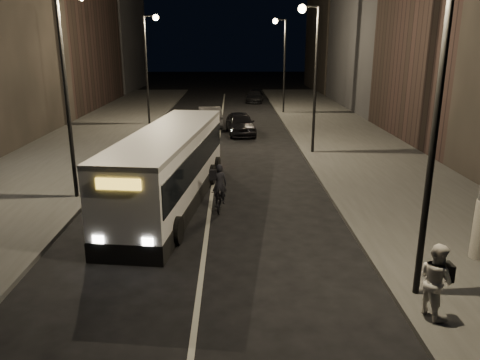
{
  "coord_description": "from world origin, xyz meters",
  "views": [
    {
      "loc": [
        0.89,
        -14.63,
        6.36
      ],
      "look_at": [
        1.18,
        1.74,
        1.5
      ],
      "focal_mm": 35.0,
      "sensor_mm": 36.0,
      "label": 1
    }
  ],
  "objects_px": {
    "streetlight_right_near": "(428,88)",
    "streetlight_left_far": "(149,55)",
    "cyclist_on_bicycle": "(220,194)",
    "car_near": "(240,123)",
    "streetlight_right_mid": "(312,60)",
    "pedestrian_woman": "(436,280)",
    "streetlight_left_near": "(71,68)",
    "car_mid": "(209,116)",
    "car_far": "(255,96)",
    "streetlight_right_far": "(282,53)",
    "city_bus": "(170,164)"
  },
  "relations": [
    {
      "from": "streetlight_right_mid",
      "to": "streetlight_left_near",
      "type": "distance_m",
      "value": 13.33
    },
    {
      "from": "streetlight_left_near",
      "to": "cyclist_on_bicycle",
      "type": "height_order",
      "value": "streetlight_left_near"
    },
    {
      "from": "streetlight_right_near",
      "to": "cyclist_on_bicycle",
      "type": "xyz_separation_m",
      "value": [
        -4.93,
        6.71,
        -4.73
      ]
    },
    {
      "from": "streetlight_left_near",
      "to": "streetlight_right_far",
      "type": "bearing_deg",
      "value": 66.04
    },
    {
      "from": "streetlight_right_far",
      "to": "cyclist_on_bicycle",
      "type": "bearing_deg",
      "value": -101.03
    },
    {
      "from": "car_far",
      "to": "car_mid",
      "type": "bearing_deg",
      "value": -99.06
    },
    {
      "from": "streetlight_left_far",
      "to": "city_bus",
      "type": "height_order",
      "value": "streetlight_left_far"
    },
    {
      "from": "streetlight_right_near",
      "to": "car_near",
      "type": "bearing_deg",
      "value": 99.79
    },
    {
      "from": "streetlight_left_far",
      "to": "cyclist_on_bicycle",
      "type": "xyz_separation_m",
      "value": [
        5.73,
        -19.29,
        -4.73
      ]
    },
    {
      "from": "pedestrian_woman",
      "to": "streetlight_left_near",
      "type": "bearing_deg",
      "value": 32.42
    },
    {
      "from": "city_bus",
      "to": "streetlight_right_near",
      "type": "bearing_deg",
      "value": -40.08
    },
    {
      "from": "city_bus",
      "to": "pedestrian_woman",
      "type": "height_order",
      "value": "city_bus"
    },
    {
      "from": "car_near",
      "to": "car_far",
      "type": "xyz_separation_m",
      "value": [
        1.94,
        18.42,
        -0.15
      ]
    },
    {
      "from": "streetlight_right_far",
      "to": "cyclist_on_bicycle",
      "type": "height_order",
      "value": "streetlight_right_far"
    },
    {
      "from": "streetlight_right_mid",
      "to": "car_far",
      "type": "xyz_separation_m",
      "value": [
        -1.9,
        24.69,
        -4.73
      ]
    },
    {
      "from": "car_mid",
      "to": "car_far",
      "type": "bearing_deg",
      "value": -113.13
    },
    {
      "from": "streetlight_right_mid",
      "to": "car_far",
      "type": "height_order",
      "value": "streetlight_right_mid"
    },
    {
      "from": "car_mid",
      "to": "car_far",
      "type": "relative_size",
      "value": 1.09
    },
    {
      "from": "streetlight_right_near",
      "to": "streetlight_left_near",
      "type": "xyz_separation_m",
      "value": [
        -10.66,
        8.0,
        0.0
      ]
    },
    {
      "from": "streetlight_right_mid",
      "to": "pedestrian_woman",
      "type": "relative_size",
      "value": 4.51
    },
    {
      "from": "streetlight_right_near",
      "to": "car_far",
      "type": "bearing_deg",
      "value": 92.68
    },
    {
      "from": "streetlight_right_near",
      "to": "streetlight_left_far",
      "type": "bearing_deg",
      "value": 112.3
    },
    {
      "from": "car_mid",
      "to": "pedestrian_woman",
      "type": "bearing_deg",
      "value": 96.32
    },
    {
      "from": "car_near",
      "to": "streetlight_right_far",
      "type": "bearing_deg",
      "value": 62.63
    },
    {
      "from": "cyclist_on_bicycle",
      "to": "car_near",
      "type": "bearing_deg",
      "value": 88.64
    },
    {
      "from": "cyclist_on_bicycle",
      "to": "car_near",
      "type": "relative_size",
      "value": 0.41
    },
    {
      "from": "cyclist_on_bicycle",
      "to": "pedestrian_woman",
      "type": "distance_m",
      "value": 9.31
    },
    {
      "from": "streetlight_right_near",
      "to": "city_bus",
      "type": "distance_m",
      "value": 10.89
    },
    {
      "from": "streetlight_left_near",
      "to": "car_far",
      "type": "relative_size",
      "value": 1.86
    },
    {
      "from": "car_far",
      "to": "streetlight_right_near",
      "type": "bearing_deg",
      "value": -80.56
    },
    {
      "from": "streetlight_left_far",
      "to": "car_far",
      "type": "height_order",
      "value": "streetlight_left_far"
    },
    {
      "from": "streetlight_right_near",
      "to": "streetlight_right_mid",
      "type": "xyz_separation_m",
      "value": [
        0.0,
        16.0,
        0.0
      ]
    },
    {
      "from": "car_near",
      "to": "streetlight_left_near",
      "type": "bearing_deg",
      "value": -121.39
    },
    {
      "from": "pedestrian_woman",
      "to": "car_far",
      "type": "xyz_separation_m",
      "value": [
        -2.17,
        41.69,
        -0.43
      ]
    },
    {
      "from": "car_mid",
      "to": "streetlight_right_near",
      "type": "bearing_deg",
      "value": 96.26
    },
    {
      "from": "cyclist_on_bicycle",
      "to": "car_mid",
      "type": "relative_size",
      "value": 0.4
    },
    {
      "from": "streetlight_left_near",
      "to": "car_mid",
      "type": "relative_size",
      "value": 1.71
    },
    {
      "from": "streetlight_left_far",
      "to": "pedestrian_woman",
      "type": "bearing_deg",
      "value": -67.96
    },
    {
      "from": "cyclist_on_bicycle",
      "to": "car_far",
      "type": "distance_m",
      "value": 34.12
    },
    {
      "from": "streetlight_right_far",
      "to": "cyclist_on_bicycle",
      "type": "relative_size",
      "value": 4.3
    },
    {
      "from": "streetlight_right_mid",
      "to": "car_mid",
      "type": "distance_m",
      "value": 12.3
    },
    {
      "from": "streetlight_right_far",
      "to": "streetlight_left_near",
      "type": "relative_size",
      "value": 1.0
    },
    {
      "from": "cyclist_on_bicycle",
      "to": "car_near",
      "type": "xyz_separation_m",
      "value": [
        1.09,
        15.56,
        0.15
      ]
    },
    {
      "from": "streetlight_right_far",
      "to": "streetlight_left_far",
      "type": "bearing_deg",
      "value": -150.64
    },
    {
      "from": "streetlight_right_near",
      "to": "car_mid",
      "type": "height_order",
      "value": "streetlight_right_near"
    },
    {
      "from": "city_bus",
      "to": "car_near",
      "type": "relative_size",
      "value": 2.48
    },
    {
      "from": "streetlight_right_mid",
      "to": "car_mid",
      "type": "bearing_deg",
      "value": 122.78
    },
    {
      "from": "streetlight_left_near",
      "to": "car_far",
      "type": "bearing_deg",
      "value": 75.0
    },
    {
      "from": "streetlight_left_near",
      "to": "streetlight_left_far",
      "type": "height_order",
      "value": "same"
    },
    {
      "from": "streetlight_left_far",
      "to": "pedestrian_woman",
      "type": "distance_m",
      "value": 29.44
    }
  ]
}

